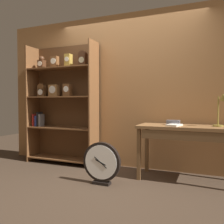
# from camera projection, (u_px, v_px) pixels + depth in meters

# --- Properties ---
(ground_plane) EXTENTS (10.00, 10.00, 0.00)m
(ground_plane) POSITION_uv_depth(u_px,v_px,m) (96.00, 191.00, 2.98)
(ground_plane) COLOR #3D2D21
(back_wood_panel) EXTENTS (4.80, 0.05, 2.60)m
(back_wood_panel) POSITION_uv_depth(u_px,v_px,m) (129.00, 91.00, 4.08)
(back_wood_panel) COLOR #9E6B3D
(back_wood_panel) RESTS_ON ground
(bookshelf) EXTENTS (1.32, 0.37, 2.14)m
(bookshelf) POSITION_uv_depth(u_px,v_px,m) (62.00, 102.00, 4.36)
(bookshelf) COLOR brown
(bookshelf) RESTS_ON ground
(workbench) EXTENTS (1.32, 0.55, 0.77)m
(workbench) POSITION_uv_depth(u_px,v_px,m) (186.00, 133.00, 3.34)
(workbench) COLOR brown
(workbench) RESTS_ON ground
(desk_lamp) EXTENTS (0.20, 0.20, 0.48)m
(desk_lamp) POSITION_uv_depth(u_px,v_px,m) (222.00, 105.00, 3.20)
(desk_lamp) COLOR olive
(desk_lamp) RESTS_ON workbench
(toolbox_small) EXTENTS (0.19, 0.09, 0.07)m
(toolbox_small) POSITION_uv_depth(u_px,v_px,m) (173.00, 123.00, 3.47)
(toolbox_small) COLOR #595960
(toolbox_small) RESTS_ON workbench
(open_repair_manual) EXTENTS (0.22, 0.26, 0.02)m
(open_repair_manual) POSITION_uv_depth(u_px,v_px,m) (174.00, 125.00, 3.32)
(open_repair_manual) COLOR silver
(open_repair_manual) RESTS_ON workbench
(round_clock_large) EXTENTS (0.53, 0.11, 0.57)m
(round_clock_large) POSITION_uv_depth(u_px,v_px,m) (102.00, 163.00, 3.21)
(round_clock_large) COLOR black
(round_clock_large) RESTS_ON ground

